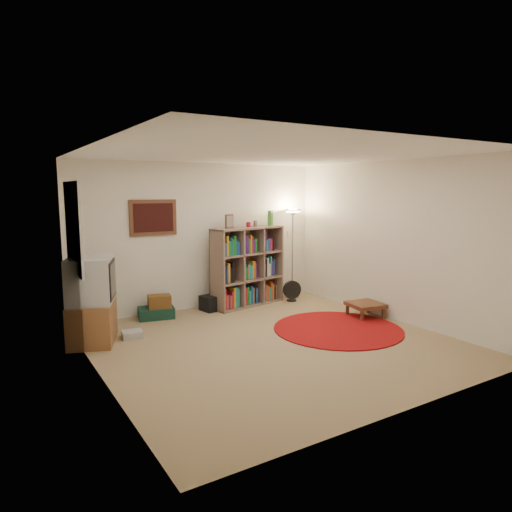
# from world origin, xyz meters

# --- Properties ---
(room) EXTENTS (4.54, 4.54, 2.54)m
(room) POSITION_xyz_m (-0.05, 0.05, 1.26)
(room) COLOR #937A56
(room) RESTS_ON ground
(bookshelf) EXTENTS (1.45, 0.66, 1.68)m
(bookshelf) POSITION_xyz_m (0.73, 1.95, 0.68)
(bookshelf) COLOR #7C5F52
(bookshelf) RESTS_ON ground
(floor_lamp) EXTENTS (0.40, 0.40, 1.69)m
(floor_lamp) POSITION_xyz_m (1.79, 2.02, 1.40)
(floor_lamp) COLOR gray
(floor_lamp) RESTS_ON ground
(floor_fan) EXTENTS (0.35, 0.21, 0.39)m
(floor_fan) POSITION_xyz_m (1.59, 1.75, 0.19)
(floor_fan) COLOR black
(floor_fan) RESTS_ON ground
(tv_stand) EXTENTS (0.80, 0.94, 1.16)m
(tv_stand) POSITION_xyz_m (-2.06, 1.28, 0.56)
(tv_stand) COLOR brown
(tv_stand) RESTS_ON ground
(dvd_box) EXTENTS (0.30, 0.26, 0.09)m
(dvd_box) POSITION_xyz_m (-1.55, 1.21, 0.05)
(dvd_box) COLOR #B6B6BB
(dvd_box) RESTS_ON ground
(suitcase) EXTENTS (0.61, 0.46, 0.18)m
(suitcase) POSITION_xyz_m (-0.94, 1.98, 0.09)
(suitcase) COLOR #123226
(suitcase) RESTS_ON ground
(wicker_basket) EXTENTS (0.40, 0.32, 0.20)m
(wicker_basket) POSITION_xyz_m (-0.89, 1.93, 0.28)
(wicker_basket) COLOR #5A3516
(wicker_basket) RESTS_ON suitcase
(duffel_bag) EXTENTS (0.41, 0.36, 0.26)m
(duffel_bag) POSITION_xyz_m (0.06, 1.96, 0.13)
(duffel_bag) COLOR black
(duffel_bag) RESTS_ON ground
(paper_towel) EXTENTS (0.15, 0.15, 0.27)m
(paper_towel) POSITION_xyz_m (0.35, 2.03, 0.13)
(paper_towel) COLOR white
(paper_towel) RESTS_ON ground
(red_rug) EXTENTS (1.90, 1.90, 0.02)m
(red_rug) POSITION_xyz_m (1.14, -0.01, 0.01)
(red_rug) COLOR maroon
(red_rug) RESTS_ON ground
(side_table) EXTENTS (0.59, 0.59, 0.24)m
(side_table) POSITION_xyz_m (1.98, 0.27, 0.20)
(side_table) COLOR #4F2B1B
(side_table) RESTS_ON ground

